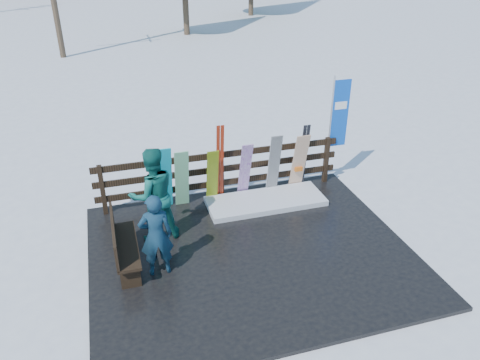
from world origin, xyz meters
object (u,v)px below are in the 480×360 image
object	(u,v)px
snowboard_4	(274,165)
person_front	(156,235)
snowboard_1	(182,179)
snowboard_3	(245,170)
snowboard_5	(299,162)
rental_flag	(337,118)
snowboard_2	(212,176)
snowboard_0	(166,178)
person_back	(153,195)
bench	(122,243)

from	to	relation	value
snowboard_4	person_front	bearing A→B (deg)	-144.41
snowboard_1	person_front	size ratio (longest dim) A/B	0.90
snowboard_1	snowboard_3	world-z (taller)	snowboard_3
snowboard_5	rental_flag	bearing A→B (deg)	14.82
snowboard_2	snowboard_4	xyz separation A→B (m)	(1.44, 0.00, 0.09)
snowboard_0	snowboard_1	xyz separation A→B (m)	(0.35, 0.00, -0.07)
snowboard_3	person_back	world-z (taller)	person_back
snowboard_4	person_back	distance (m)	3.01
snowboard_5	rental_flag	distance (m)	1.37
bench	snowboard_4	bearing A→B (deg)	26.67
snowboard_2	snowboard_3	bearing A→B (deg)	0.00
snowboard_1	snowboard_3	size ratio (longest dim) A/B	0.98
snowboard_2	person_back	xyz separation A→B (m)	(-1.40, -0.99, 0.30)
snowboard_1	snowboard_5	xyz separation A→B (m)	(2.73, 0.00, 0.02)
rental_flag	snowboard_0	bearing A→B (deg)	-176.23
bench	rental_flag	bearing A→B (deg)	21.57
rental_flag	person_back	world-z (taller)	rental_flag
snowboard_2	snowboard_3	size ratio (longest dim) A/B	0.92
snowboard_0	snowboard_5	distance (m)	3.07
snowboard_3	snowboard_4	size ratio (longest dim) A/B	0.96
person_back	bench	bearing A→B (deg)	39.38
snowboard_0	person_back	size ratio (longest dim) A/B	0.82
snowboard_5	person_back	world-z (taller)	person_back
snowboard_2	rental_flag	xyz separation A→B (m)	(3.07, 0.27, 0.94)
bench	snowboard_2	bearing A→B (deg)	40.28
snowboard_0	snowboard_1	world-z (taller)	snowboard_0
person_back	snowboard_2	bearing A→B (deg)	-153.51
snowboard_3	person_front	xyz separation A→B (m)	(-2.25, -2.11, 0.09)
snowboard_4	person_front	xyz separation A→B (m)	(-2.94, -2.11, 0.04)
snowboard_1	snowboard_2	bearing A→B (deg)	-0.00
snowboard_2	snowboard_3	world-z (taller)	snowboard_3
snowboard_3	rental_flag	distance (m)	2.51
snowboard_3	snowboard_5	world-z (taller)	snowboard_5
snowboard_4	snowboard_5	size ratio (longest dim) A/B	1.02
bench	person_back	xyz separation A→B (m)	(0.70, 0.78, 0.45)
bench	person_front	size ratio (longest dim) A/B	0.95
snowboard_0	snowboard_5	size ratio (longest dim) A/B	1.06
snowboard_0	person_front	xyz separation A→B (m)	(-0.48, -2.11, 0.02)
snowboard_1	snowboard_5	distance (m)	2.73
snowboard_0	person_back	world-z (taller)	person_back
snowboard_0	rental_flag	size ratio (longest dim) A/B	0.61
snowboard_0	snowboard_5	xyz separation A→B (m)	(3.07, 0.00, -0.04)
snowboard_0	snowboard_2	distance (m)	1.02
bench	snowboard_4	distance (m)	3.96
person_back	snowboard_4	bearing A→B (deg)	-169.62
bench	person_back	distance (m)	1.14
snowboard_2	snowboard_0	bearing A→B (deg)	180.00
person_back	snowboard_0	bearing A→B (deg)	-119.67
snowboard_4	person_back	xyz separation A→B (m)	(-2.83, -0.99, 0.21)
snowboard_4	person_back	size ratio (longest dim) A/B	0.79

